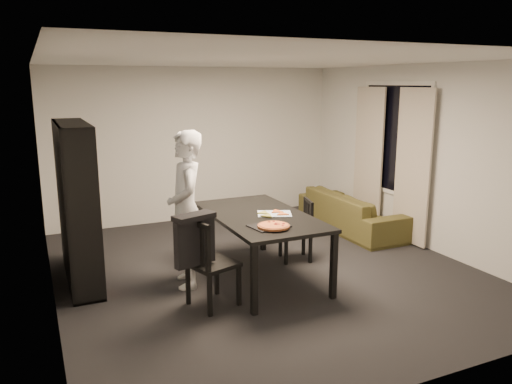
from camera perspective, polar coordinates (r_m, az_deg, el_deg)
name	(u,v)px	position (r m, az deg, el deg)	size (l,w,h in m)	color
room	(265,169)	(6.12, 1.04, 2.60)	(5.01, 5.51, 2.61)	black
window_pane	(395,139)	(7.94, 15.59, 5.87)	(0.02, 1.40, 1.60)	black
window_frame	(395,139)	(7.93, 15.57, 5.87)	(0.03, 1.52, 1.72)	white
curtain_left	(413,167)	(7.54, 17.47, 2.74)	(0.03, 0.70, 2.25)	#BDB2A2
curtain_right	(368,157)	(8.33, 12.71, 3.88)	(0.03, 0.70, 2.25)	#BDB2A2
bookshelf	(77,204)	(6.21, -19.76, -1.29)	(0.35, 1.50, 1.90)	black
dining_table	(259,220)	(6.00, 0.40, -3.21)	(1.06, 1.91, 0.80)	black
chair_left	(206,258)	(5.27, -5.78, -7.47)	(0.57, 0.57, 0.97)	black
chair_right	(301,226)	(6.70, 5.19, -3.85)	(0.47, 0.47, 0.83)	black
draped_jacket	(195,237)	(5.12, -7.04, -5.17)	(0.47, 0.31, 0.54)	black
person	(186,210)	(5.80, -7.98, -2.00)	(0.67, 0.44, 1.82)	silver
baking_tray	(269,226)	(5.48, 1.48, -3.91)	(0.40, 0.32, 0.01)	black
pepperoni_pizza	(274,226)	(5.42, 2.02, -3.89)	(0.35, 0.35, 0.03)	brown
kitchen_towel	(274,214)	(6.00, 2.12, -2.50)	(0.40, 0.30, 0.01)	white
pizza_slices	(272,213)	(5.97, 1.86, -2.46)	(0.37, 0.31, 0.01)	gold
sofa	(352,211)	(8.21, 10.92, -2.19)	(2.08, 0.81, 0.61)	#413A1A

